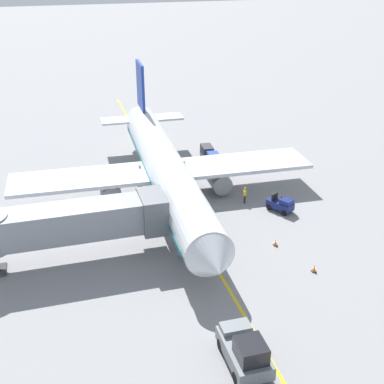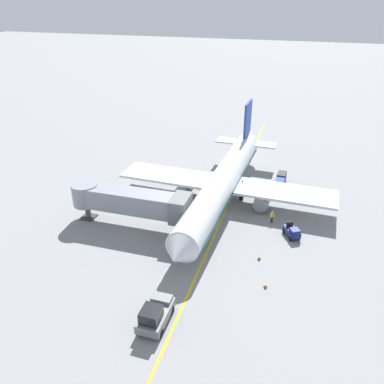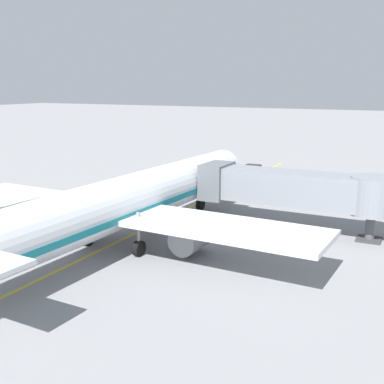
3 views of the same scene
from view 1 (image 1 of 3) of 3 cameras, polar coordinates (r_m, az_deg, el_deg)
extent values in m
plane|color=gray|center=(50.04, -1.42, -1.46)|extent=(400.00, 400.00, 0.00)
cube|color=gold|center=(50.04, -1.42, -1.46)|extent=(0.24, 80.00, 0.01)
cylinder|color=silver|center=(49.94, -2.95, 2.61)|extent=(4.97, 32.12, 3.70)
cube|color=#14707A|center=(50.13, -2.94, 2.13)|extent=(4.91, 29.57, 0.44)
cone|color=silver|center=(35.16, 2.58, -8.10)|extent=(3.72, 2.54, 3.63)
cone|color=silver|center=(66.01, -5.94, 8.59)|extent=(3.25, 2.92, 3.14)
cube|color=black|center=(36.27, 1.80, -5.72)|extent=(2.82, 1.21, 0.60)
cube|color=silver|center=(51.10, -3.15, 2.37)|extent=(30.18, 6.39, 0.36)
cylinder|color=gray|center=(52.10, 3.00, 1.35)|extent=(2.13, 3.28, 2.00)
cylinder|color=gray|center=(50.26, -9.11, 0.09)|extent=(2.13, 3.28, 2.00)
cube|color=#193899|center=(62.58, -5.78, 11.74)|extent=(0.50, 4.41, 5.50)
cube|color=silver|center=(63.48, -5.59, 8.15)|extent=(10.10, 3.00, 0.24)
cylinder|color=black|center=(41.50, 0.17, -6.77)|extent=(0.49, 1.12, 1.10)
cylinder|color=gray|center=(40.69, 0.18, -4.93)|extent=(0.24, 0.24, 2.00)
cylinder|color=black|center=(53.27, -0.88, 0.96)|extent=(0.49, 1.12, 1.10)
cylinder|color=gray|center=(52.64, -0.89, 2.49)|extent=(0.24, 0.24, 2.00)
cylinder|color=black|center=(52.53, -5.77, 0.45)|extent=(0.49, 1.12, 1.10)
cylinder|color=gray|center=(51.89, -5.84, 2.00)|extent=(0.24, 0.24, 2.00)
cube|color=gray|center=(40.95, -12.59, -3.18)|extent=(13.48, 2.80, 2.60)
cube|color=slate|center=(41.55, -4.44, -2.14)|extent=(2.00, 3.50, 2.99)
cube|color=slate|center=(32.28, 5.84, -17.37)|extent=(2.24, 4.42, 0.90)
cube|color=black|center=(30.94, 6.61, -17.20)|extent=(1.67, 1.86, 1.10)
cube|color=slate|center=(32.93, 4.90, -14.83)|extent=(1.88, 1.12, 0.36)
cylinder|color=black|center=(33.31, 3.32, -16.67)|extent=(0.36, 0.80, 0.80)
cylinder|color=black|center=(33.83, 6.44, -16.02)|extent=(0.36, 0.80, 0.80)
cylinder|color=black|center=(31.39, 5.09, -20.02)|extent=(0.36, 0.80, 0.80)
cylinder|color=black|center=(31.94, 8.43, -19.24)|extent=(0.36, 0.80, 0.80)
cube|color=navy|center=(49.41, 9.82, -1.42)|extent=(2.30, 2.76, 0.70)
cube|color=navy|center=(48.83, 10.53, -1.07)|extent=(1.41, 1.42, 0.44)
cube|color=black|center=(49.45, 9.22, -0.48)|extent=(0.81, 0.56, 0.64)
cylinder|color=black|center=(49.07, 10.00, -0.78)|extent=(0.20, 0.27, 0.54)
cylinder|color=black|center=(49.57, 10.98, -1.88)|extent=(0.46, 0.58, 0.56)
cylinder|color=black|center=(48.75, 10.28, -2.31)|extent=(0.46, 0.58, 0.56)
cylinder|color=black|center=(50.40, 9.32, -1.26)|extent=(0.46, 0.58, 0.56)
cylinder|color=black|center=(49.59, 8.61, -1.67)|extent=(0.46, 0.58, 0.56)
cube|color=#4C4C51|center=(58.70, 2.44, 3.22)|extent=(1.45, 2.29, 0.12)
cube|color=#233D9E|center=(58.47, 2.45, 3.77)|extent=(1.38, 2.17, 1.10)
cylinder|color=#4C4C51|center=(57.41, 2.80, 2.67)|extent=(0.12, 0.70, 0.07)
cylinder|color=black|center=(58.19, 3.16, 2.74)|extent=(0.15, 0.37, 0.36)
cylinder|color=black|center=(57.93, 2.11, 2.65)|extent=(0.15, 0.37, 0.36)
cylinder|color=black|center=(59.66, 2.75, 3.34)|extent=(0.15, 0.37, 0.36)
cylinder|color=black|center=(59.40, 1.72, 3.26)|extent=(0.15, 0.37, 0.36)
cube|color=#4C4C51|center=(61.10, 1.68, 4.16)|extent=(1.45, 2.29, 0.12)
cube|color=#2D2D33|center=(60.88, 1.68, 4.69)|extent=(1.38, 2.17, 1.10)
cylinder|color=#4C4C51|center=(59.80, 2.01, 3.65)|extent=(0.12, 0.70, 0.07)
cylinder|color=black|center=(60.58, 2.37, 3.70)|extent=(0.15, 0.37, 0.36)
cylinder|color=black|center=(60.33, 1.35, 3.62)|extent=(0.15, 0.37, 0.36)
cylinder|color=black|center=(62.06, 1.99, 4.26)|extent=(0.15, 0.37, 0.36)
cylinder|color=black|center=(61.82, 0.99, 4.18)|extent=(0.15, 0.37, 0.36)
cylinder|color=#232328|center=(50.60, 5.93, -0.74)|extent=(0.15, 0.15, 0.85)
cylinder|color=#232328|center=(50.42, 5.88, -0.84)|extent=(0.15, 0.15, 0.85)
cube|color=yellow|center=(50.19, 5.94, -0.05)|extent=(0.41, 0.45, 0.60)
cylinder|color=yellow|center=(50.43, 6.00, 0.01)|extent=(0.20, 0.24, 0.57)
cylinder|color=yellow|center=(49.99, 5.88, -0.22)|extent=(0.20, 0.24, 0.57)
sphere|color=tan|center=(50.01, 5.96, 0.39)|extent=(0.22, 0.22, 0.22)
cube|color=red|center=(50.00, 5.96, 0.41)|extent=(0.21, 0.26, 0.10)
cylinder|color=#232328|center=(52.46, 2.95, 0.37)|extent=(0.15, 0.15, 0.85)
cylinder|color=#232328|center=(52.62, 3.06, 0.44)|extent=(0.15, 0.15, 0.85)
cube|color=yellow|center=(52.23, 3.02, 1.13)|extent=(0.45, 0.43, 0.60)
cylinder|color=yellow|center=(52.06, 2.88, 0.98)|extent=(0.23, 0.21, 0.57)
cylinder|color=yellow|center=(52.45, 3.17, 1.17)|extent=(0.23, 0.21, 0.57)
sphere|color=beige|center=(52.06, 3.03, 1.56)|extent=(0.22, 0.22, 0.22)
cube|color=red|center=(52.05, 3.04, 1.58)|extent=(0.26, 0.23, 0.10)
cube|color=black|center=(41.32, 13.45, -8.62)|extent=(0.36, 0.36, 0.04)
cone|color=orange|center=(41.15, 13.50, -8.28)|extent=(0.30, 0.30, 0.55)
cylinder|color=white|center=(41.14, 13.50, -8.25)|extent=(0.21, 0.21, 0.06)
cube|color=black|center=(44.03, 9.30, -5.89)|extent=(0.36, 0.36, 0.04)
cone|color=orange|center=(43.88, 9.33, -5.56)|extent=(0.30, 0.30, 0.55)
cylinder|color=white|center=(43.87, 9.33, -5.53)|extent=(0.21, 0.21, 0.06)
camera|label=2|loc=(20.62, 86.05, 13.96)|focal=36.80mm
camera|label=3|loc=(75.24, -24.26, 14.96)|focal=45.91mm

